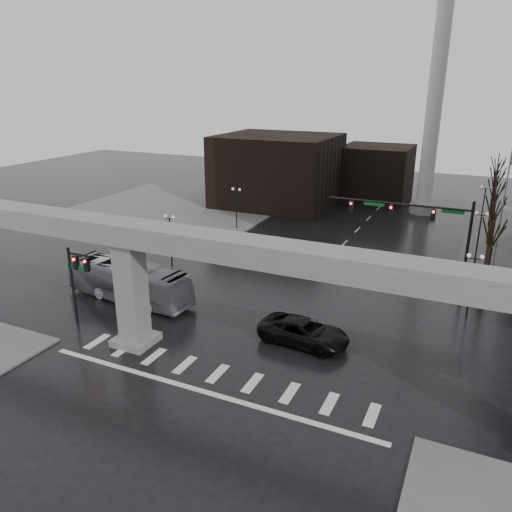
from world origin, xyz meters
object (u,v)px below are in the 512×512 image
object	(u,v)px
pickup_truck	(304,332)
far_car	(300,252)
signal_mast_arm	(422,222)
city_bus	(129,281)

from	to	relation	value
pickup_truck	far_car	xyz separation A→B (m)	(-6.14, 15.86, -0.05)
pickup_truck	far_car	world-z (taller)	pickup_truck
pickup_truck	signal_mast_arm	bearing A→B (deg)	-16.82
signal_mast_arm	far_car	distance (m)	12.79
pickup_truck	far_car	distance (m)	17.01
city_bus	far_car	distance (m)	17.76
signal_mast_arm	far_car	xyz separation A→B (m)	(-11.61, 1.93, -5.00)
signal_mast_arm	pickup_truck	world-z (taller)	signal_mast_arm
pickup_truck	city_bus	world-z (taller)	city_bus
signal_mast_arm	city_bus	bearing A→B (deg)	-148.04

